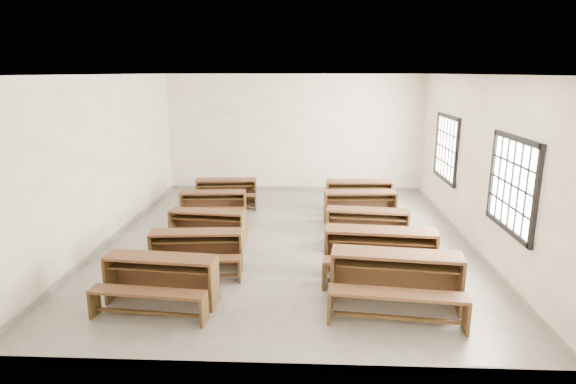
{
  "coord_description": "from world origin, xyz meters",
  "views": [
    {
      "loc": [
        0.4,
        -8.97,
        3.24
      ],
      "look_at": [
        0.0,
        0.0,
        1.0
      ],
      "focal_mm": 30.0,
      "sensor_mm": 36.0,
      "label": 1
    }
  ],
  "objects_px": {
    "desk_set_1": "(196,248)",
    "desk_set_3": "(213,204)",
    "desk_set_2": "(207,225)",
    "desk_set_9": "(359,193)",
    "desk_set_5": "(396,277)",
    "desk_set_7": "(367,225)",
    "desk_set_4": "(226,190)",
    "desk_set_8": "(360,205)",
    "desk_set_0": "(160,277)",
    "desk_set_6": "(380,250)"
  },
  "relations": [
    {
      "from": "desk_set_2",
      "to": "desk_set_8",
      "type": "relative_size",
      "value": 0.95
    },
    {
      "from": "desk_set_1",
      "to": "desk_set_9",
      "type": "relative_size",
      "value": 0.99
    },
    {
      "from": "desk_set_1",
      "to": "desk_set_6",
      "type": "xyz_separation_m",
      "value": [
        3.01,
        -0.12,
        0.07
      ]
    },
    {
      "from": "desk_set_1",
      "to": "desk_set_3",
      "type": "xyz_separation_m",
      "value": [
        -0.28,
        2.86,
        -0.02
      ]
    },
    {
      "from": "desk_set_3",
      "to": "desk_set_5",
      "type": "height_order",
      "value": "desk_set_5"
    },
    {
      "from": "desk_set_3",
      "to": "desk_set_4",
      "type": "xyz_separation_m",
      "value": [
        0.09,
        1.2,
        0.01
      ]
    },
    {
      "from": "desk_set_8",
      "to": "desk_set_4",
      "type": "bearing_deg",
      "value": 154.93
    },
    {
      "from": "desk_set_0",
      "to": "desk_set_8",
      "type": "distance_m",
      "value": 5.14
    },
    {
      "from": "desk_set_1",
      "to": "desk_set_8",
      "type": "xyz_separation_m",
      "value": [
        2.99,
        2.79,
        0.01
      ]
    },
    {
      "from": "desk_set_0",
      "to": "desk_set_3",
      "type": "relative_size",
      "value": 1.1
    },
    {
      "from": "desk_set_5",
      "to": "desk_set_0",
      "type": "bearing_deg",
      "value": -172.71
    },
    {
      "from": "desk_set_3",
      "to": "desk_set_9",
      "type": "height_order",
      "value": "desk_set_9"
    },
    {
      "from": "desk_set_6",
      "to": "desk_set_7",
      "type": "height_order",
      "value": "desk_set_6"
    },
    {
      "from": "desk_set_0",
      "to": "desk_set_1",
      "type": "height_order",
      "value": "desk_set_0"
    },
    {
      "from": "desk_set_6",
      "to": "desk_set_9",
      "type": "distance_m",
      "value": 3.97
    },
    {
      "from": "desk_set_3",
      "to": "desk_set_6",
      "type": "height_order",
      "value": "desk_set_6"
    },
    {
      "from": "desk_set_0",
      "to": "desk_set_8",
      "type": "relative_size",
      "value": 1.04
    },
    {
      "from": "desk_set_4",
      "to": "desk_set_6",
      "type": "bearing_deg",
      "value": -58.25
    },
    {
      "from": "desk_set_2",
      "to": "desk_set_3",
      "type": "relative_size",
      "value": 1.02
    },
    {
      "from": "desk_set_5",
      "to": "desk_set_4",
      "type": "bearing_deg",
      "value": 128.61
    },
    {
      "from": "desk_set_4",
      "to": "desk_set_7",
      "type": "height_order",
      "value": "desk_set_7"
    },
    {
      "from": "desk_set_7",
      "to": "desk_set_0",
      "type": "bearing_deg",
      "value": -134.63
    },
    {
      "from": "desk_set_2",
      "to": "desk_set_9",
      "type": "relative_size",
      "value": 0.96
    },
    {
      "from": "desk_set_1",
      "to": "desk_set_6",
      "type": "distance_m",
      "value": 3.02
    },
    {
      "from": "desk_set_1",
      "to": "desk_set_2",
      "type": "height_order",
      "value": "desk_set_1"
    },
    {
      "from": "desk_set_1",
      "to": "desk_set_2",
      "type": "relative_size",
      "value": 1.03
    },
    {
      "from": "desk_set_0",
      "to": "desk_set_3",
      "type": "height_order",
      "value": "desk_set_0"
    },
    {
      "from": "desk_set_7",
      "to": "desk_set_4",
      "type": "bearing_deg",
      "value": 146.38
    },
    {
      "from": "desk_set_5",
      "to": "desk_set_9",
      "type": "height_order",
      "value": "desk_set_5"
    },
    {
      "from": "desk_set_3",
      "to": "desk_set_9",
      "type": "bearing_deg",
      "value": 11.7
    },
    {
      "from": "desk_set_6",
      "to": "desk_set_4",
      "type": "bearing_deg",
      "value": 132.67
    },
    {
      "from": "desk_set_2",
      "to": "desk_set_8",
      "type": "xyz_separation_m",
      "value": [
        3.09,
        1.49,
        0.03
      ]
    },
    {
      "from": "desk_set_0",
      "to": "desk_set_6",
      "type": "height_order",
      "value": "desk_set_6"
    },
    {
      "from": "desk_set_0",
      "to": "desk_set_9",
      "type": "distance_m",
      "value": 6.04
    },
    {
      "from": "desk_set_3",
      "to": "desk_set_4",
      "type": "relative_size",
      "value": 0.97
    },
    {
      "from": "desk_set_5",
      "to": "desk_set_8",
      "type": "xyz_separation_m",
      "value": [
        -0.09,
        3.97,
        -0.06
      ]
    },
    {
      "from": "desk_set_5",
      "to": "desk_set_1",
      "type": "bearing_deg",
      "value": 165.74
    },
    {
      "from": "desk_set_0",
      "to": "desk_set_9",
      "type": "xyz_separation_m",
      "value": [
        3.3,
        5.06,
        -0.0
      ]
    },
    {
      "from": "desk_set_4",
      "to": "desk_set_9",
      "type": "xyz_separation_m",
      "value": [
        3.26,
        -0.21,
        0.02
      ]
    },
    {
      "from": "desk_set_4",
      "to": "desk_set_5",
      "type": "height_order",
      "value": "desk_set_5"
    },
    {
      "from": "desk_set_2",
      "to": "desk_set_4",
      "type": "xyz_separation_m",
      "value": [
        -0.09,
        2.75,
        0.01
      ]
    },
    {
      "from": "desk_set_7",
      "to": "desk_set_6",
      "type": "bearing_deg",
      "value": -82.48
    },
    {
      "from": "desk_set_3",
      "to": "desk_set_1",
      "type": "bearing_deg",
      "value": -89.09
    },
    {
      "from": "desk_set_1",
      "to": "desk_set_7",
      "type": "xyz_separation_m",
      "value": [
        2.98,
        1.38,
        0.01
      ]
    },
    {
      "from": "desk_set_8",
      "to": "desk_set_9",
      "type": "bearing_deg",
      "value": 82.35
    },
    {
      "from": "desk_set_1",
      "to": "desk_set_8",
      "type": "distance_m",
      "value": 4.09
    },
    {
      "from": "desk_set_2",
      "to": "desk_set_4",
      "type": "bearing_deg",
      "value": 98.01
    },
    {
      "from": "desk_set_7",
      "to": "desk_set_8",
      "type": "relative_size",
      "value": 1.02
    },
    {
      "from": "desk_set_1",
      "to": "desk_set_3",
      "type": "height_order",
      "value": "desk_set_1"
    },
    {
      "from": "desk_set_9",
      "to": "desk_set_1",
      "type": "bearing_deg",
      "value": -130.77
    }
  ]
}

